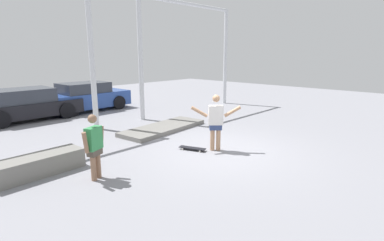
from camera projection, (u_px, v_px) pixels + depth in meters
The scene contains 9 objects.
ground_plane at pixel (222, 151), 8.84m from camera, with size 36.00×36.00×0.00m, color gray.
skateboarder at pixel (216, 120), 8.72m from camera, with size 1.10×1.11×1.66m.
skateboard at pixel (192, 148), 8.90m from camera, with size 0.47×0.84×0.08m.
grind_box at pixel (37, 165), 7.07m from camera, with size 2.08×0.67×0.47m, color slate.
manual_pad at pixel (164, 128), 11.26m from camera, with size 3.53×1.26×0.15m, color slate.
canopy_support_right at pixel (189, 44), 14.43m from camera, with size 6.11×0.20×5.15m.
parked_car_black at pixel (26, 105), 12.76m from camera, with size 4.19×1.99×1.36m.
parked_car_blue at pixel (87, 97), 14.86m from camera, with size 4.09×1.94×1.41m.
bystander at pixel (94, 145), 6.70m from camera, with size 0.69×0.36×1.52m.
Camera 1 is at (-6.78, -5.07, 2.83)m, focal length 28.00 mm.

